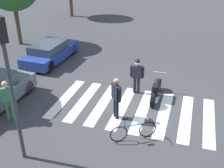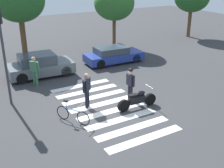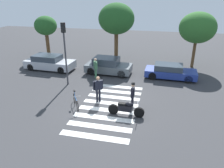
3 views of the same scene
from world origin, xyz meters
name	(u,v)px [view 2 (image 2 of 3)]	position (x,y,z in m)	size (l,w,h in m)	color
ground_plane	(107,107)	(0.00, 0.00, 0.00)	(60.00, 60.00, 0.00)	#38383A
police_motorcycle	(137,100)	(1.20, -0.81, 0.45)	(2.12, 0.62, 1.02)	black
leaning_bicycle	(73,115)	(-2.00, -0.49, 0.37)	(0.95, 1.50, 0.99)	black
officer_on_foot	(87,88)	(-0.83, 0.49, 1.02)	(0.55, 0.49, 1.76)	black
officer_by_motorcycle	(130,82)	(1.44, 0.16, 1.00)	(0.23, 0.66, 1.73)	black
pedestrian_bystander	(34,69)	(-2.22, 4.48, 0.99)	(0.44, 0.59, 1.72)	#3F724C
crosswalk_stripes	(107,107)	(0.00, 0.00, 0.00)	(3.55, 6.75, 0.01)	silver
car_grey_coupe	(40,66)	(-1.53, 5.88, 0.68)	(4.03, 1.99, 1.42)	black
car_blue_hatchback	(113,55)	(3.77, 5.90, 0.58)	(4.20, 1.86, 1.18)	black
traffic_light_pole	(2,43)	(-3.96, 2.76, 3.11)	(0.32, 0.36, 4.68)	#38383D
street_tree_mid	(19,1)	(-1.55, 9.45, 4.26)	(3.47, 3.47, 5.77)	brown
street_tree_far	(114,3)	(5.93, 9.45, 3.68)	(3.27, 3.27, 5.09)	brown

